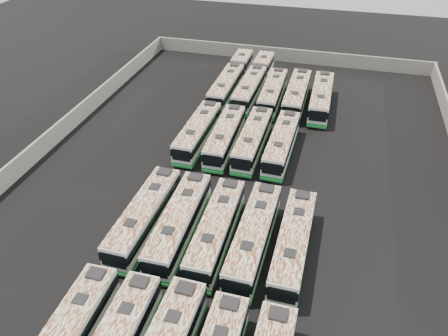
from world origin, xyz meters
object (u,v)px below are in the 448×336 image
bus_midback_center (253,139)px  bus_midback_right (282,144)px  bus_back_far_right (321,98)px  bus_back_center (273,93)px  bus_midback_left (225,137)px  bus_midfront_center (216,230)px  bus_back_far_left (232,79)px  bus_back_left (254,81)px  bus_midback_far_left (198,132)px  bus_midfront_far_left (145,216)px  bus_back_right (297,95)px  bus_midfront_right (254,237)px  bus_midfront_far_right (293,244)px  bus_midfront_left (179,223)px

bus_midback_center → bus_midback_right: 3.25m
bus_midback_right → bus_back_far_right: 12.90m
bus_back_center → bus_midback_left: bearing=-104.8°
bus_midfront_center → bus_back_far_left: 31.41m
bus_back_far_right → bus_back_left: bearing=161.1°
bus_midback_far_left → bus_midback_center: 6.39m
bus_midfront_far_left → bus_back_right: bearing=71.6°
bus_back_left → bus_back_right: bus_back_right is taller
bus_midfront_far_left → bus_midfront_center: 6.49m
bus_midback_center → bus_back_left: bus_midback_center is taller
bus_midfront_right → bus_midback_left: size_ratio=1.04×
bus_midfront_center → bus_midback_far_left: bus_midfront_center is taller
bus_midback_far_left → bus_back_far_left: 15.59m
bus_midfront_far_left → bus_back_left: bus_midfront_far_left is taller
bus_midfront_far_right → bus_midback_left: bearing=123.8°
bus_midfront_center → bus_midback_left: size_ratio=1.02×
bus_midback_far_left → bus_back_left: size_ratio=0.64×
bus_midback_far_left → bus_back_right: bus_back_right is taller
bus_midfront_far_left → bus_back_left: (3.27, 30.79, -0.05)m
bus_midfront_far_right → bus_back_far_left: 33.27m
bus_midfront_far_right → bus_midback_right: size_ratio=1.02×
bus_back_far_left → bus_back_left: bearing=2.0°
bus_midfront_right → bus_midback_right: (-0.07, 15.17, -0.07)m
bus_midfront_far_right → bus_back_far_left: (-12.96, 30.64, -0.01)m
bus_back_center → bus_midfront_right: bearing=-83.9°
bus_midfront_far_left → bus_back_far_right: (12.86, 27.60, 0.02)m
bus_midback_far_left → bus_back_far_left: bus_back_far_left is taller
bus_back_center → bus_back_right: bus_back_right is taller
bus_midfront_right → bus_midback_far_left: 17.99m
bus_midback_far_left → bus_midback_center: (6.39, 0.03, 0.01)m
bus_midfront_right → bus_midback_center: 15.54m
bus_midback_left → bus_back_right: 14.29m
bus_midback_center → bus_back_far_left: (-6.39, 15.56, 0.01)m
bus_midfront_right → bus_midback_right: bearing=91.4°
bus_back_left → bus_back_far_right: bus_back_far_right is taller
bus_back_center → bus_back_far_right: bearing=-0.7°
bus_back_right → bus_midfront_left: bearing=-102.7°
bus_midback_center → bus_back_far_right: 14.06m
bus_midback_left → bus_back_center: size_ratio=0.99×
bus_back_right → bus_back_far_right: size_ratio=1.00×
bus_midback_far_left → bus_back_far_left: (-0.00, 15.59, 0.02)m
bus_midfront_center → bus_back_far_right: bus_back_far_right is taller
bus_midback_left → bus_back_far_left: size_ratio=0.64×
bus_midfront_far_right → bus_midback_far_left: (-12.96, 15.05, -0.03)m
bus_midfront_center → bus_back_center: bearing=89.6°
bus_midback_right → bus_back_right: bus_back_right is taller
bus_midfront_left → bus_midback_far_left: 15.47m
bus_midfront_far_left → bus_back_far_left: bearing=90.8°
bus_midfront_left → bus_back_far_right: size_ratio=0.99×
bus_back_left → bus_midback_left: bearing=-89.0°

